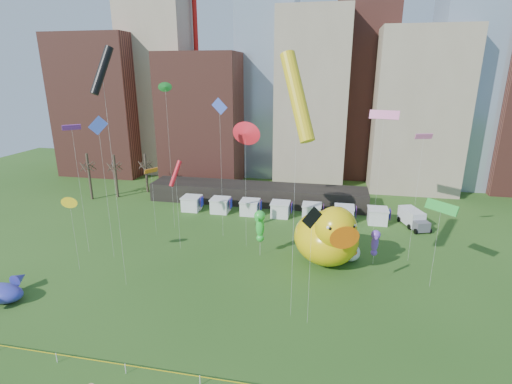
% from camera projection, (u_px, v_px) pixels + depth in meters
% --- Properties ---
extents(skyline, '(101.00, 23.00, 68.00)m').
position_uv_depth(skyline, '(305.00, 76.00, 78.88)').
color(skyline, brown).
rests_on(skyline, ground).
extents(pavilion, '(38.00, 6.00, 3.20)m').
position_uv_depth(pavilion, '(257.00, 194.00, 68.12)').
color(pavilion, black).
rests_on(pavilion, ground).
extents(vendor_tents, '(33.24, 2.80, 2.40)m').
position_uv_depth(vendor_tents, '(280.00, 210.00, 61.71)').
color(vendor_tents, white).
rests_on(vendor_tents, ground).
extents(bare_trees, '(8.44, 6.44, 8.50)m').
position_uv_depth(bare_trees, '(117.00, 175.00, 70.95)').
color(bare_trees, '#382B21').
rests_on(bare_trees, ground).
extents(caution_tape, '(50.00, 0.06, 0.90)m').
position_uv_depth(caution_tape, '(200.00, 378.00, 28.33)').
color(caution_tape, white).
rests_on(caution_tape, ground).
extents(big_duck, '(10.29, 11.42, 7.98)m').
position_uv_depth(big_duck, '(328.00, 236.00, 45.66)').
color(big_duck, yellow).
rests_on(big_duck, ground).
extents(small_duck, '(2.86, 3.64, 2.70)m').
position_uv_depth(small_duck, '(350.00, 251.00, 47.10)').
color(small_duck, white).
rests_on(small_duck, ground).
extents(seahorse_green, '(1.60, 1.89, 6.08)m').
position_uv_depth(seahorse_green, '(260.00, 224.00, 47.42)').
color(seahorse_green, silver).
rests_on(seahorse_green, ground).
extents(seahorse_purple, '(1.16, 1.45, 4.45)m').
position_uv_depth(seahorse_purple, '(375.00, 241.00, 45.66)').
color(seahorse_purple, silver).
rests_on(seahorse_purple, ground).
extents(whale_inflatable, '(4.87, 6.26, 2.15)m').
position_uv_depth(whale_inflatable, '(2.00, 292.00, 38.89)').
color(whale_inflatable, '#443AA0').
rests_on(whale_inflatable, ground).
extents(box_truck, '(3.92, 6.20, 2.48)m').
position_uv_depth(box_truck, '(413.00, 218.00, 57.68)').
color(box_truck, silver).
rests_on(box_truck, ground).
extents(kite_0, '(2.72, 1.55, 16.48)m').
position_uv_depth(kite_0, '(245.00, 134.00, 46.96)').
color(kite_0, silver).
rests_on(kite_0, ground).
extents(kite_1, '(3.86, 1.49, 17.39)m').
position_uv_depth(kite_1, '(384.00, 115.00, 51.11)').
color(kite_1, silver).
rests_on(kite_1, ground).
extents(kite_2, '(2.13, 2.59, 24.60)m').
position_uv_depth(kite_2, '(102.00, 71.00, 35.46)').
color(kite_2, silver).
rests_on(kite_2, ground).
extents(kite_3, '(1.08, 0.91, 20.94)m').
position_uv_depth(kite_3, '(165.00, 89.00, 51.69)').
color(kite_3, silver).
rests_on(kite_3, ground).
extents(kite_4, '(3.74, 3.98, 23.91)m').
position_uv_depth(kite_4, '(297.00, 97.00, 30.78)').
color(kite_4, silver).
rests_on(kite_4, ground).
extents(kite_5, '(2.17, 0.30, 19.14)m').
position_uv_depth(kite_5, '(220.00, 111.00, 49.34)').
color(kite_5, silver).
rests_on(kite_5, ground).
extents(kite_6, '(1.30, 1.89, 9.69)m').
position_uv_depth(kite_6, '(151.00, 171.00, 52.51)').
color(kite_6, silver).
rests_on(kite_6, ground).
extents(kite_7, '(1.67, 1.68, 16.35)m').
position_uv_depth(kite_7, '(72.00, 129.00, 45.14)').
color(kite_7, silver).
rests_on(kite_7, ground).
extents(kite_8, '(1.69, 1.82, 11.84)m').
position_uv_depth(kite_8, '(176.00, 174.00, 47.71)').
color(kite_8, silver).
rests_on(kite_8, ground).
extents(kite_9, '(2.00, 0.92, 15.70)m').
position_uv_depth(kite_9, '(424.00, 138.00, 42.90)').
color(kite_9, silver).
rests_on(kite_9, ground).
extents(kite_10, '(1.68, 1.20, 11.45)m').
position_uv_depth(kite_10, '(312.00, 220.00, 32.65)').
color(kite_10, silver).
rests_on(kite_10, ground).
extents(kite_11, '(2.73, 2.80, 9.67)m').
position_uv_depth(kite_11, '(441.00, 207.00, 38.96)').
color(kite_11, silver).
rests_on(kite_11, ground).
extents(kite_12, '(1.30, 0.31, 9.01)m').
position_uv_depth(kite_12, '(70.00, 203.00, 42.78)').
color(kite_12, silver).
rests_on(kite_12, ground).
extents(kite_13, '(1.94, 1.09, 17.56)m').
position_uv_depth(kite_13, '(99.00, 129.00, 43.63)').
color(kite_13, silver).
rests_on(kite_13, ground).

